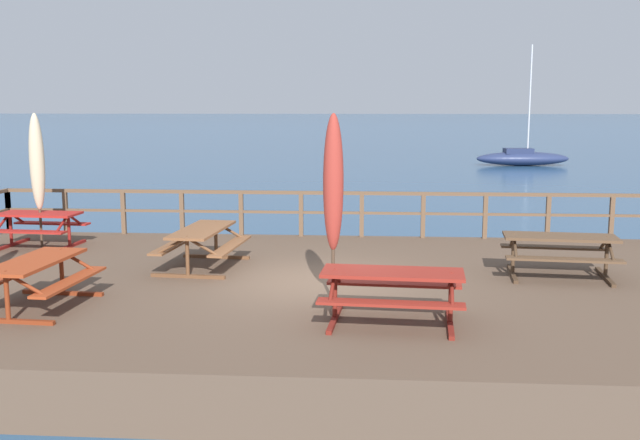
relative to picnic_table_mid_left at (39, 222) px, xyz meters
name	(u,v)px	position (x,y,z in m)	size (l,w,h in m)	color
ground_plane	(317,326)	(6.36, -2.73, -1.38)	(600.00, 600.00, 0.00)	navy
wooden_deck	(317,304)	(6.36, -2.73, -0.96)	(16.20, 9.22, 0.82)	brown
railing_waterside_far	(331,206)	(6.36, 1.74, 0.18)	(16.00, 0.10, 1.09)	brown
picnic_table_mid_left	(39,222)	(0.00, 0.00, 0.00)	(1.83, 1.52, 0.78)	maroon
picnic_table_front_right	(560,247)	(10.74, -2.05, 0.01)	(2.12, 1.58, 0.78)	brown
picnic_table_mid_right	(202,239)	(4.06, -1.76, 0.01)	(1.58, 2.21, 0.78)	brown
picnic_table_front_left	(36,273)	(2.16, -4.74, 0.01)	(1.53, 2.06, 0.78)	#993819
picnic_table_back_left	(392,285)	(7.62, -5.12, 0.01)	(2.11, 1.54, 0.78)	maroon
patio_umbrella_tall_mid_right	(37,162)	(0.01, 0.05, 1.32)	(0.32, 0.32, 2.94)	#4C3828
patio_umbrella_tall_front	(333,184)	(6.71, -4.08, 1.35)	(0.32, 0.32, 2.99)	#4C3828
sailboat_distant	(522,158)	(17.09, 32.87, -0.86)	(6.09, 2.04, 7.72)	navy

